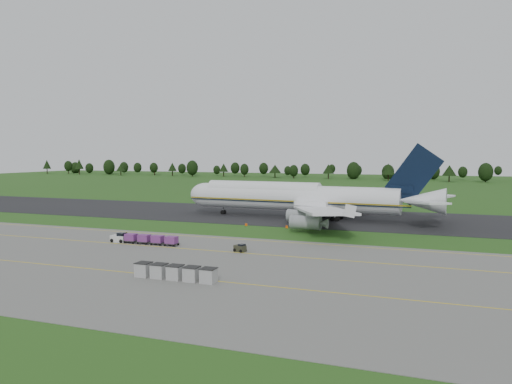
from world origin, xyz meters
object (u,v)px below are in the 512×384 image
at_px(baggage_train, 143,239).
at_px(edge_markers, 266,226).
at_px(aircraft, 300,197).
at_px(uld_row, 175,272).
at_px(utility_cart, 240,249).

height_order(baggage_train, edge_markers, baggage_train).
distance_m(aircraft, edge_markers, 17.86).
height_order(aircraft, edge_markers, aircraft).
height_order(aircraft, baggage_train, aircraft).
bearing_deg(aircraft, baggage_train, -111.40).
distance_m(uld_row, edge_markers, 48.29).
height_order(aircraft, utility_cart, aircraft).
relative_size(aircraft, edge_markers, 6.63).
bearing_deg(uld_row, baggage_train, 131.70).
bearing_deg(aircraft, edge_markers, -100.72).
distance_m(baggage_train, edge_markers, 30.92).
bearing_deg(baggage_train, uld_row, -48.30).
xyz_separation_m(utility_cart, edge_markers, (-5.18, 28.18, -0.31)).
height_order(aircraft, uld_row, aircraft).
relative_size(baggage_train, edge_markers, 1.35).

